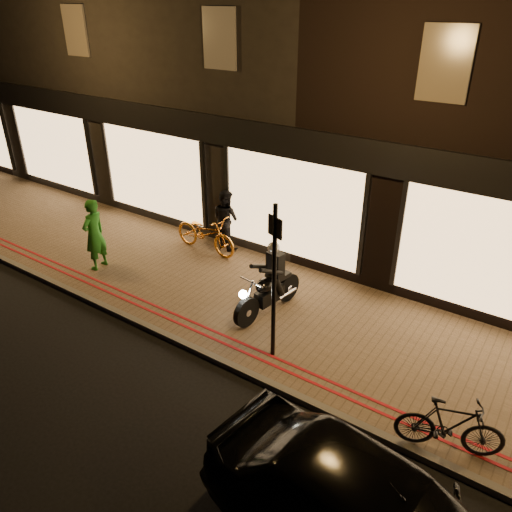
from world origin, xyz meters
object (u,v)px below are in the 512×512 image
Objects in this scene: motorcycle at (269,286)px; person_green at (94,235)px; bicycle_gold at (205,233)px; sign_post at (274,276)px.

person_green reaches higher than motorcycle.
motorcycle is 3.24m from bicycle_gold.
bicycle_gold is (-2.90, 1.43, -0.11)m from motorcycle.
sign_post is 1.56× the size of bicycle_gold.
bicycle_gold is at bearing 161.77° from motorcycle.
person_green is at bearing 146.16° from bicycle_gold.
bicycle_gold is at bearing 136.81° from person_green.
motorcycle is 1.01× the size of bicycle_gold.
sign_post reaches higher than motorcycle.
sign_post is (0.83, -1.15, 1.06)m from motorcycle.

